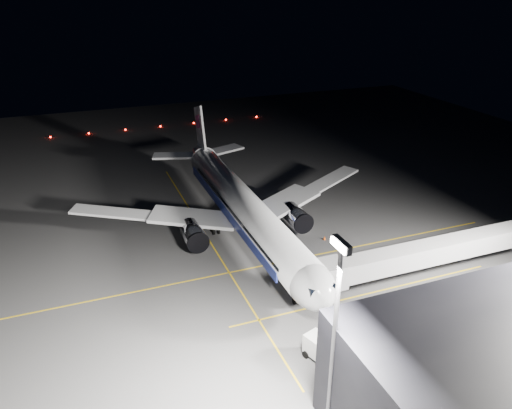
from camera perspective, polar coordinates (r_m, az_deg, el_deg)
The scene contains 13 objects.
ground at distance 84.20m, azimuth -1.33°, elevation -3.61°, with size 200.00×200.00×0.00m, color #4C4C4F.
guide_line_main at distance 76.09m, azimuth 1.25°, elevation -6.92°, with size 0.25×80.00×0.01m, color gold.
guide_line_cross at distance 82.62m, azimuth -5.26°, elevation -4.29°, with size 70.00×0.25×0.01m, color gold.
guide_line_side at distance 71.36m, azimuth 12.57°, elevation -9.94°, with size 0.25×40.00×0.01m, color gold.
airliner at distance 82.81m, azimuth -1.62°, elevation -0.12°, with size 61.48×54.22×16.64m.
jet_bridge at distance 73.32m, azimuth 18.21°, elevation -5.44°, with size 3.60×34.40×6.30m.
floodlight_mast_south at distance 44.72m, azimuth 9.03°, elevation -13.49°, with size 2.40×0.67×20.70m.
taxiway_lights at distance 149.43m, azimuth -10.87°, elevation 8.77°, with size 0.44×60.44×0.44m.
service_truck at distance 58.64m, azimuth 7.97°, elevation -16.38°, with size 5.92×3.84×2.83m.
baggage_tug at distance 98.83m, azimuth 3.63°, elevation 1.31°, with size 2.87×2.56×1.75m.
safety_cone_a at distance 83.66m, azimuth 7.83°, elevation -3.80°, with size 0.43×0.43×0.65m, color #FF540A.
safety_cone_b at distance 84.59m, azimuth 9.04°, elevation -3.57°, with size 0.39×0.39×0.58m, color #FF540A.
safety_cone_c at distance 93.60m, azimuth 2.06°, elevation -0.36°, with size 0.43×0.43×0.65m, color #FF540A.
Camera 1 is at (69.96, -24.88, 39.69)m, focal length 35.00 mm.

